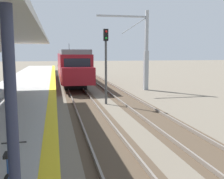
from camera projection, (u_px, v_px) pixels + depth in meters
station_platform at (11, 110)px, 15.12m from camera, size 5.00×80.00×0.91m
track_pair_nearest_platform at (83, 101)px, 19.96m from camera, size 2.34×120.00×0.16m
track_pair_middle at (127, 99)px, 20.66m from camera, size 2.34×120.00×0.16m
approaching_train at (71, 64)px, 32.14m from camera, size 2.93×19.60×4.76m
rail_signal_post at (106, 59)px, 18.63m from camera, size 0.32×0.34×5.20m
catenary_pylon_far_side at (143, 52)px, 25.67m from camera, size 5.00×0.40×7.50m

